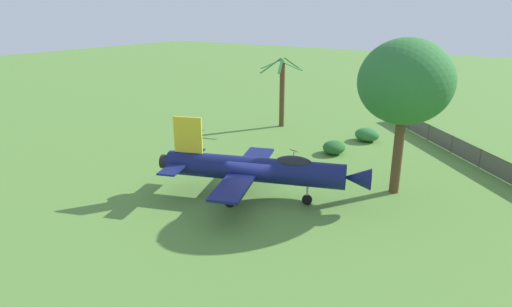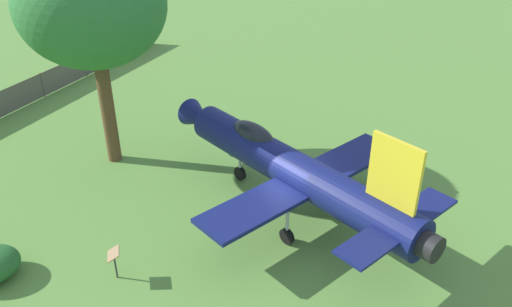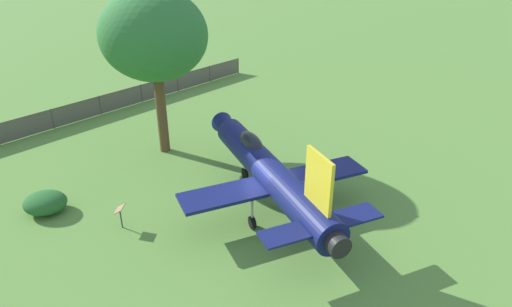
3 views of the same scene
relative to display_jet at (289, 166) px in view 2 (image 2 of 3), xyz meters
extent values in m
plane|color=#568438|center=(-0.34, -0.12, -1.98)|extent=(200.00, 200.00, 0.00)
cylinder|color=#111951|center=(-0.34, -0.12, -0.04)|extent=(10.73, 5.05, 1.48)
cone|color=#111951|center=(5.34, 1.91, -0.04)|extent=(1.93, 1.72, 1.26)
cylinder|color=black|center=(-5.69, -2.03, -0.04)|extent=(0.86, 1.04, 0.89)
ellipsoid|color=black|center=(1.91, 0.68, 0.58)|extent=(2.37, 1.59, 0.84)
cube|color=yellow|center=(-4.23, -1.51, 1.81)|extent=(1.74, 0.74, 2.24)
cube|color=#111951|center=(-1.74, 2.18, -0.23)|extent=(2.88, 4.15, 0.16)
cube|color=#111951|center=(0.04, -2.79, -0.23)|extent=(2.88, 4.15, 0.16)
cube|color=#111951|center=(-5.19, -0.11, 0.10)|extent=(1.64, 2.07, 0.10)
cube|color=#111951|center=(-4.08, -3.20, 0.10)|extent=(1.64, 2.07, 0.10)
cylinder|color=#A5A8AD|center=(2.73, 0.98, -0.94)|extent=(0.12, 0.12, 1.49)
cylinder|color=black|center=(2.73, 0.98, -1.68)|extent=(0.63, 0.37, 0.60)
cylinder|color=#A5A8AD|center=(-1.85, 0.87, -0.94)|extent=(0.12, 0.12, 1.49)
cylinder|color=black|center=(-1.85, 0.87, -1.68)|extent=(0.63, 0.37, 0.60)
cylinder|color=#A5A8AD|center=(-0.88, -1.84, -0.94)|extent=(0.12, 0.12, 1.49)
cylinder|color=black|center=(-0.88, -1.84, -1.68)|extent=(0.63, 0.37, 0.60)
cylinder|color=brown|center=(6.48, 5.71, 0.77)|extent=(0.60, 0.60, 5.51)
ellipsoid|color=#2D7033|center=(6.48, 5.71, 5.04)|extent=(5.52, 5.95, 5.05)
cylinder|color=#4C4238|center=(22.32, 0.63, -1.27)|extent=(0.08, 0.08, 1.43)
cylinder|color=#4C4238|center=(19.92, 3.23, -1.27)|extent=(0.08, 0.08, 1.43)
cylinder|color=#4C4238|center=(17.53, 5.83, -1.27)|extent=(0.08, 0.08, 1.43)
cylinder|color=#4C4238|center=(15.13, 8.43, -1.27)|extent=(0.08, 0.08, 1.43)
cylinder|color=#333333|center=(-1.39, 6.82, -1.53)|extent=(0.06, 0.06, 0.90)
cube|color=olive|center=(-1.39, 6.82, -0.96)|extent=(0.65, 0.48, 0.25)
camera|label=1|loc=(13.17, -20.21, 9.09)|focal=30.30mm
camera|label=2|loc=(-15.09, 7.30, 10.23)|focal=36.64mm
camera|label=3|loc=(-18.59, 1.88, 10.42)|focal=31.49mm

